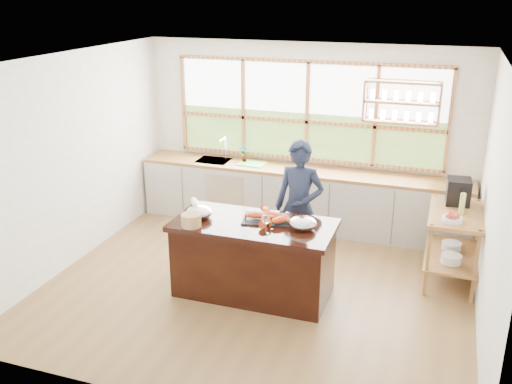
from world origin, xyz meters
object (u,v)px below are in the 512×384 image
at_px(island, 254,258).
at_px(espresso_machine, 458,191).
at_px(cook, 299,207).
at_px(wicker_basket, 191,220).

bearing_deg(island, espresso_machine, 32.47).
bearing_deg(island, cook, 65.47).
relative_size(cook, wicker_basket, 7.57).
distance_m(espresso_machine, wicker_basket, 3.30).
bearing_deg(wicker_basket, island, 26.72).
height_order(island, espresso_machine, espresso_machine).
bearing_deg(espresso_machine, wicker_basket, -152.48).
distance_m(cook, espresso_machine, 1.97).
height_order(espresso_machine, wicker_basket, espresso_machine).
bearing_deg(island, wicker_basket, -153.28).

